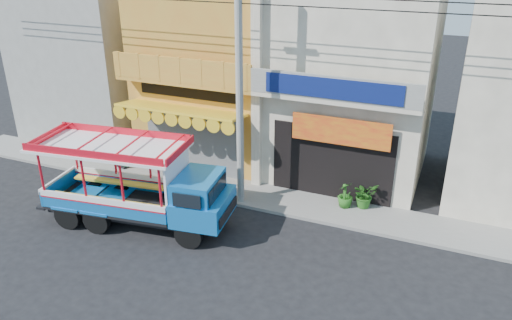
% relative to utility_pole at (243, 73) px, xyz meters
% --- Properties ---
extents(ground, '(90.00, 90.00, 0.00)m').
position_rel_utility_pole_xyz_m(ground, '(0.85, -3.30, -5.03)').
color(ground, black).
rests_on(ground, ground).
extents(sidewalk, '(30.00, 2.00, 0.12)m').
position_rel_utility_pole_xyz_m(sidewalk, '(0.85, 0.70, -4.97)').
color(sidewalk, slate).
rests_on(sidewalk, ground).
extents(shophouse_left, '(6.00, 7.50, 8.24)m').
position_rel_utility_pole_xyz_m(shophouse_left, '(-3.15, 4.66, -0.92)').
color(shophouse_left, '#C77C2C').
rests_on(shophouse_left, ground).
extents(shophouse_right, '(6.00, 6.75, 8.24)m').
position_rel_utility_pole_xyz_m(shophouse_right, '(2.85, 4.66, -0.93)').
color(shophouse_right, '#AFA58F').
rests_on(shophouse_right, ground).
extents(party_pilaster, '(0.35, 0.30, 8.00)m').
position_rel_utility_pole_xyz_m(party_pilaster, '(-0.15, 1.55, -1.03)').
color(party_pilaster, '#AFA58F').
rests_on(party_pilaster, ground).
extents(filler_building_left, '(6.00, 6.00, 7.60)m').
position_rel_utility_pole_xyz_m(filler_building_left, '(-10.15, 4.70, -1.23)').
color(filler_building_left, gray).
rests_on(filler_building_left, ground).
extents(utility_pole, '(28.00, 0.26, 9.00)m').
position_rel_utility_pole_xyz_m(utility_pole, '(0.00, 0.00, 0.00)').
color(utility_pole, gray).
rests_on(utility_pole, ground).
extents(songthaew_truck, '(6.92, 3.01, 3.13)m').
position_rel_utility_pole_xyz_m(songthaew_truck, '(-2.35, -2.69, -3.53)').
color(songthaew_truck, black).
rests_on(songthaew_truck, ground).
extents(green_sign, '(0.61, 0.41, 0.94)m').
position_rel_utility_pole_xyz_m(green_sign, '(-6.14, 0.79, -4.52)').
color(green_sign, black).
rests_on(green_sign, sidewalk).
extents(potted_plant_a, '(1.17, 1.16, 0.98)m').
position_rel_utility_pole_xyz_m(potted_plant_a, '(4.24, 1.32, -4.42)').
color(potted_plant_a, '#27611B').
rests_on(potted_plant_a, sidewalk).
extents(potted_plant_c, '(0.75, 0.75, 1.00)m').
position_rel_utility_pole_xyz_m(potted_plant_c, '(3.59, 1.05, -4.41)').
color(potted_plant_c, '#27611B').
rests_on(potted_plant_c, sidewalk).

